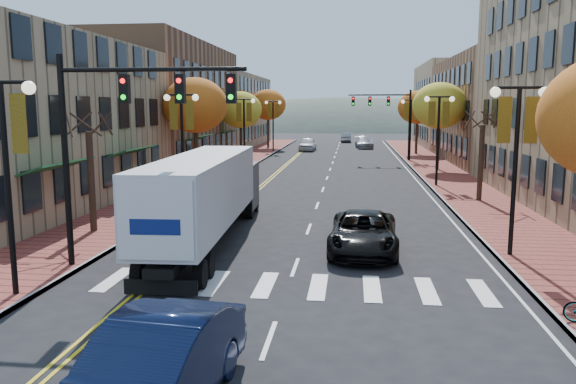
% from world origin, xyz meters
% --- Properties ---
extents(ground, '(200.00, 200.00, 0.00)m').
position_xyz_m(ground, '(0.00, 0.00, 0.00)').
color(ground, black).
rests_on(ground, ground).
extents(sidewalk_left, '(4.00, 85.00, 0.15)m').
position_xyz_m(sidewalk_left, '(-9.00, 32.50, 0.07)').
color(sidewalk_left, brown).
rests_on(sidewalk_left, ground).
extents(sidewalk_right, '(4.00, 85.00, 0.15)m').
position_xyz_m(sidewalk_right, '(9.00, 32.50, 0.07)').
color(sidewalk_right, brown).
rests_on(sidewalk_right, ground).
extents(building_left_mid, '(12.00, 24.00, 11.00)m').
position_xyz_m(building_left_mid, '(-17.00, 36.00, 5.50)').
color(building_left_mid, brown).
rests_on(building_left_mid, ground).
extents(building_left_far, '(12.00, 26.00, 9.50)m').
position_xyz_m(building_left_far, '(-17.00, 61.00, 4.75)').
color(building_left_far, '#9E8966').
rests_on(building_left_far, ground).
extents(building_right_mid, '(15.00, 24.00, 10.00)m').
position_xyz_m(building_right_mid, '(18.50, 42.00, 5.00)').
color(building_right_mid, brown).
rests_on(building_right_mid, ground).
extents(building_right_far, '(15.00, 20.00, 11.00)m').
position_xyz_m(building_right_far, '(18.50, 64.00, 5.50)').
color(building_right_far, '#9E8966').
rests_on(building_right_far, ground).
extents(tree_left_a, '(0.28, 0.28, 4.20)m').
position_xyz_m(tree_left_a, '(-9.00, 8.00, 2.25)').
color(tree_left_a, '#382619').
rests_on(tree_left_a, sidewalk_left).
extents(tree_left_b, '(4.48, 4.48, 7.21)m').
position_xyz_m(tree_left_b, '(-9.00, 24.00, 5.45)').
color(tree_left_b, '#382619').
rests_on(tree_left_b, sidewalk_left).
extents(tree_left_c, '(4.16, 4.16, 6.69)m').
position_xyz_m(tree_left_c, '(-9.00, 40.00, 5.05)').
color(tree_left_c, '#382619').
rests_on(tree_left_c, sidewalk_left).
extents(tree_left_d, '(4.61, 4.61, 7.42)m').
position_xyz_m(tree_left_d, '(-9.00, 58.00, 5.60)').
color(tree_left_d, '#382619').
rests_on(tree_left_d, sidewalk_left).
extents(tree_right_b, '(0.28, 0.28, 4.20)m').
position_xyz_m(tree_right_b, '(9.00, 18.00, 2.25)').
color(tree_right_b, '#382619').
rests_on(tree_right_b, sidewalk_right).
extents(tree_right_c, '(4.48, 4.48, 7.21)m').
position_xyz_m(tree_right_c, '(9.00, 34.00, 5.45)').
color(tree_right_c, '#382619').
rests_on(tree_right_c, sidewalk_right).
extents(tree_right_d, '(4.35, 4.35, 7.00)m').
position_xyz_m(tree_right_d, '(9.00, 50.00, 5.29)').
color(tree_right_d, '#382619').
rests_on(tree_right_d, sidewalk_right).
extents(lamp_left_a, '(1.96, 0.36, 6.05)m').
position_xyz_m(lamp_left_a, '(-7.50, 0.00, 4.29)').
color(lamp_left_a, black).
rests_on(lamp_left_a, ground).
extents(lamp_left_b, '(1.96, 0.36, 6.05)m').
position_xyz_m(lamp_left_b, '(-7.50, 16.00, 4.29)').
color(lamp_left_b, black).
rests_on(lamp_left_b, ground).
extents(lamp_left_c, '(1.96, 0.36, 6.05)m').
position_xyz_m(lamp_left_c, '(-7.50, 34.00, 4.29)').
color(lamp_left_c, black).
rests_on(lamp_left_c, ground).
extents(lamp_left_d, '(1.96, 0.36, 6.05)m').
position_xyz_m(lamp_left_d, '(-7.50, 52.00, 4.29)').
color(lamp_left_d, black).
rests_on(lamp_left_d, ground).
extents(lamp_right_a, '(1.96, 0.36, 6.05)m').
position_xyz_m(lamp_right_a, '(7.50, 6.00, 4.29)').
color(lamp_right_a, black).
rests_on(lamp_right_a, ground).
extents(lamp_right_b, '(1.96, 0.36, 6.05)m').
position_xyz_m(lamp_right_b, '(7.50, 24.00, 4.29)').
color(lamp_right_b, black).
rests_on(lamp_right_b, ground).
extents(lamp_right_c, '(1.96, 0.36, 6.05)m').
position_xyz_m(lamp_right_c, '(7.50, 42.00, 4.29)').
color(lamp_right_c, black).
rests_on(lamp_right_c, ground).
extents(traffic_mast_near, '(6.10, 0.35, 7.00)m').
position_xyz_m(traffic_mast_near, '(-5.48, 3.00, 4.92)').
color(traffic_mast_near, black).
rests_on(traffic_mast_near, ground).
extents(traffic_mast_far, '(6.10, 0.34, 7.00)m').
position_xyz_m(traffic_mast_far, '(5.48, 42.00, 4.92)').
color(traffic_mast_far, black).
rests_on(traffic_mast_far, ground).
extents(semi_truck, '(2.85, 14.20, 3.53)m').
position_xyz_m(semi_truck, '(-3.74, 7.12, 2.06)').
color(semi_truck, black).
rests_on(semi_truck, ground).
extents(navy_sedan, '(2.34, 5.34, 1.71)m').
position_xyz_m(navy_sedan, '(-1.51, -5.41, 0.85)').
color(navy_sedan, black).
rests_on(navy_sedan, ground).
extents(black_suv, '(2.63, 5.39, 1.48)m').
position_xyz_m(black_suv, '(2.32, 6.30, 0.74)').
color(black_suv, black).
rests_on(black_suv, ground).
extents(car_far_white, '(2.01, 4.85, 1.64)m').
position_xyz_m(car_far_white, '(-3.58, 54.58, 0.82)').
color(car_far_white, silver).
rests_on(car_far_white, ground).
extents(car_far_silver, '(2.48, 5.22, 1.47)m').
position_xyz_m(car_far_silver, '(3.40, 59.48, 0.73)').
color(car_far_silver, '#96949B').
rests_on(car_far_silver, ground).
extents(car_far_oncoming, '(1.63, 4.31, 1.40)m').
position_xyz_m(car_far_oncoming, '(0.86, 72.18, 0.70)').
color(car_far_oncoming, '#94959B').
rests_on(car_far_oncoming, ground).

